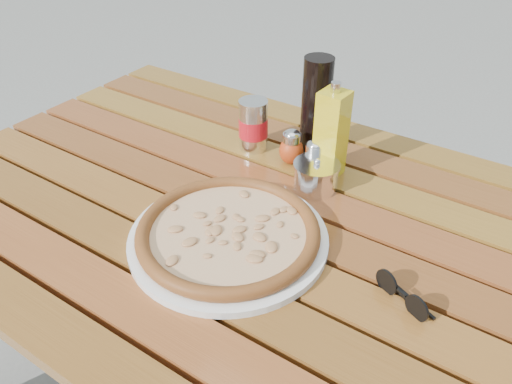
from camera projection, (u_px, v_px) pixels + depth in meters
The scene contains 10 objects.
table at pixel (251, 239), 1.02m from camera, with size 1.40×0.90×0.75m.
plate at pixel (228, 238), 0.90m from camera, with size 0.36×0.36×0.01m, color white.
pizza at pixel (228, 232), 0.89m from camera, with size 0.35×0.35×0.03m.
pepper_shaker at pixel (291, 147), 1.10m from camera, with size 0.06×0.06×0.08m.
oregano_shaker at pixel (314, 158), 1.06m from camera, with size 0.06×0.06×0.08m.
dark_bottle at pixel (316, 105), 1.11m from camera, with size 0.07×0.07×0.22m, color black.
soda_can at pixel (253, 126), 1.14m from camera, with size 0.08×0.08×0.12m.
olive_oil_cruet at pixel (331, 134), 1.03m from camera, with size 0.06×0.06×0.21m.
parmesan_tin at pixel (316, 175), 1.02m from camera, with size 0.11×0.11×0.07m.
sunglasses at pixel (402, 295), 0.78m from camera, with size 0.11×0.06×0.04m.
Camera 1 is at (0.44, -0.64, 1.35)m, focal length 35.00 mm.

